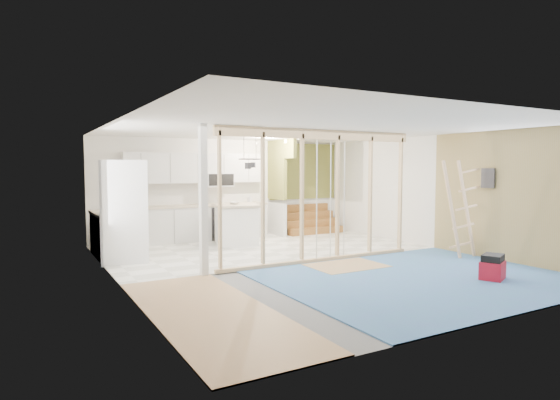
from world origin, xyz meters
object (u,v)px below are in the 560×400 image
fridge (125,211)px  ladder (461,209)px  toolbox (493,268)px  island (236,225)px

fridge → ladder: (6.07, -3.00, 0.02)m
fridge → toolbox: size_ratio=3.63×
fridge → toolbox: (5.00, -4.54, -0.80)m
island → toolbox: size_ratio=2.14×
island → toolbox: island is taller
ladder → island: bearing=150.7°
toolbox → ladder: 2.05m
ladder → fridge: bearing=173.1°
fridge → island: (2.74, 0.79, -0.52)m
fridge → island: fridge is taller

